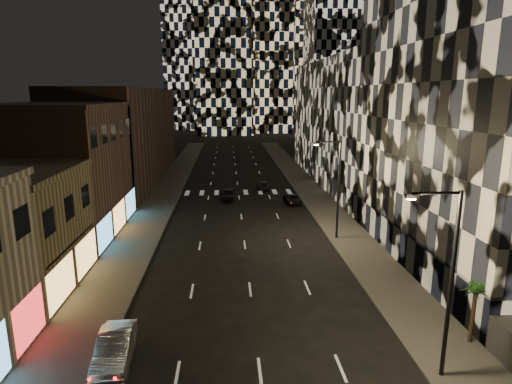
{
  "coord_description": "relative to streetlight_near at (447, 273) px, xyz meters",
  "views": [
    {
      "loc": [
        -1.41,
        -7.27,
        13.19
      ],
      "look_at": [
        0.68,
        23.96,
        6.0
      ],
      "focal_mm": 30.0,
      "sensor_mm": 36.0,
      "label": 1
    }
  ],
  "objects": [
    {
      "name": "curb_left",
      "position": [
        -16.25,
        40.0,
        -5.28
      ],
      "size": [
        0.2,
        120.0,
        0.15
      ],
      "primitive_type": "cube",
      "color": "#4C4C47",
      "rests_on": "ground"
    },
    {
      "name": "car_silver_parked",
      "position": [
        -15.55,
        2.25,
        -4.59
      ],
      "size": [
        1.92,
        4.7,
        1.52
      ],
      "primitive_type": "imported",
      "rotation": [
        0.0,
        0.0,
        0.07
      ],
      "color": "#9E9EA3",
      "rests_on": "ground"
    },
    {
      "name": "curb_right",
      "position": [
        -0.45,
        40.0,
        -5.28
      ],
      "size": [
        0.2,
        120.0,
        0.15
      ],
      "primitive_type": "cube",
      "color": "#4C4C47",
      "rests_on": "ground"
    },
    {
      "name": "streetlight_near",
      "position": [
        0.0,
        0.0,
        0.0
      ],
      "size": [
        2.55,
        0.25,
        9.0
      ],
      "color": "black",
      "rests_on": "sidewalk_right"
    },
    {
      "name": "midrise_base",
      "position": [
        3.95,
        14.5,
        -3.85
      ],
      "size": [
        0.6,
        25.0,
        3.0
      ],
      "primitive_type": "cube",
      "color": "#383838",
      "rests_on": "ground"
    },
    {
      "name": "retail_filler_left",
      "position": [
        -25.35,
        50.0,
        1.65
      ],
      "size": [
        10.0,
        40.0,
        14.0
      ],
      "primitive_type": "cube",
      "color": "brown",
      "rests_on": "ground"
    },
    {
      "name": "car_dark_rightlane",
      "position": [
        -1.85,
        33.31,
        -4.81
      ],
      "size": [
        2.03,
        3.98,
        1.08
      ],
      "primitive_type": "imported",
      "rotation": [
        0.0,
        0.0,
        0.06
      ],
      "color": "black",
      "rests_on": "ground"
    },
    {
      "name": "midrise_filler_right",
      "position": [
        11.65,
        47.0,
        3.65
      ],
      "size": [
        16.0,
        40.0,
        18.0
      ],
      "primitive_type": "cube",
      "color": "#232326",
      "rests_on": "ground"
    },
    {
      "name": "midrise_right",
      "position": [
        11.65,
        14.5,
        5.65
      ],
      "size": [
        16.0,
        25.0,
        22.0
      ],
      "primitive_type": "cube",
      "color": "#232326",
      "rests_on": "ground"
    },
    {
      "name": "sidewalk_left",
      "position": [
        -18.35,
        40.0,
        -5.28
      ],
      "size": [
        4.0,
        120.0,
        0.15
      ],
      "primitive_type": "cube",
      "color": "#47443F",
      "rests_on": "ground"
    },
    {
      "name": "streetlight_far",
      "position": [
        0.0,
        20.0,
        0.0
      ],
      "size": [
        2.55,
        0.25,
        9.0
      ],
      "color": "black",
      "rests_on": "sidewalk_right"
    },
    {
      "name": "sidewalk_right",
      "position": [
        1.65,
        40.0,
        -5.28
      ],
      "size": [
        4.0,
        120.0,
        0.15
      ],
      "primitive_type": "cube",
      "color": "#47443F",
      "rests_on": "ground"
    },
    {
      "name": "retail_brown",
      "position": [
        -25.35,
        23.5,
        0.65
      ],
      "size": [
        10.0,
        15.0,
        12.0
      ],
      "primitive_type": "cube",
      "color": "brown",
      "rests_on": "ground"
    },
    {
      "name": "car_dark_midlane",
      "position": [
        -9.73,
        35.98,
        -4.67
      ],
      "size": [
        1.88,
        4.1,
        1.36
      ],
      "primitive_type": "imported",
      "rotation": [
        0.0,
        0.0,
        -0.07
      ],
      "color": "black",
      "rests_on": "ground"
    },
    {
      "name": "car_dark_oncoming",
      "position": [
        -4.85,
        41.68,
        -4.77
      ],
      "size": [
        1.87,
        4.1,
        1.16
      ],
      "primitive_type": "imported",
      "rotation": [
        0.0,
        0.0,
        3.08
      ],
      "color": "black",
      "rests_on": "ground"
    },
    {
      "name": "palm_tree",
      "position": [
        3.15,
        2.6,
        -2.37
      ],
      "size": [
        1.75,
        1.74,
        3.44
      ],
      "color": "#47331E",
      "rests_on": "sidewalk_right"
    }
  ]
}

